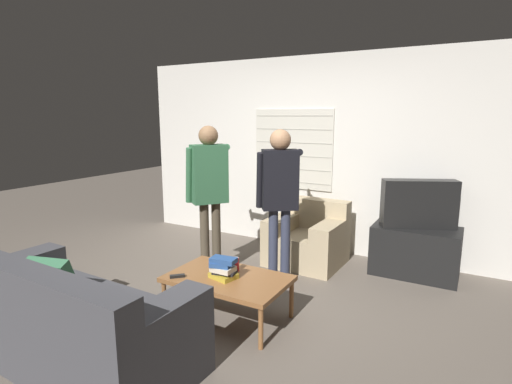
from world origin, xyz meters
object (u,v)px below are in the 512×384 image
object	(u,v)px
tv	(419,204)
person_right_standing	(280,188)
armchair_beige	(308,238)
spare_remote	(177,276)
couch_blue	(71,322)
book_stack	(223,268)
soda_can	(235,264)
coffee_table	(228,280)
person_left_standing	(209,183)

from	to	relation	value
tv	person_right_standing	xyz separation A→B (m)	(-1.24, -0.97, 0.22)
armchair_beige	spare_remote	size ratio (longest dim) A/B	7.32
couch_blue	person_right_standing	world-z (taller)	person_right_standing
person_right_standing	book_stack	bearing A→B (deg)	-130.38
spare_remote	book_stack	bearing A→B (deg)	71.74
tv	soda_can	size ratio (longest dim) A/B	6.39
coffee_table	person_right_standing	world-z (taller)	person_right_standing
couch_blue	person_right_standing	size ratio (longest dim) A/B	1.16
armchair_beige	book_stack	bearing A→B (deg)	88.30
soda_can	spare_remote	bearing A→B (deg)	-133.82
coffee_table	tv	bearing A→B (deg)	55.29
person_left_standing	spare_remote	bearing A→B (deg)	-123.77
armchair_beige	person_right_standing	bearing A→B (deg)	89.24
coffee_table	book_stack	size ratio (longest dim) A/B	4.18
couch_blue	armchair_beige	distance (m)	2.84
person_right_standing	coffee_table	bearing A→B (deg)	-129.65
couch_blue	tv	world-z (taller)	tv
tv	soda_can	world-z (taller)	tv
armchair_beige	book_stack	world-z (taller)	armchair_beige
book_stack	soda_can	xyz separation A→B (m)	(0.00, 0.20, -0.03)
coffee_table	person_right_standing	bearing A→B (deg)	86.40
couch_blue	spare_remote	distance (m)	0.92
person_left_standing	coffee_table	bearing A→B (deg)	-98.65
couch_blue	spare_remote	world-z (taller)	couch_blue
soda_can	person_left_standing	bearing A→B (deg)	140.35
coffee_table	book_stack	distance (m)	0.13
person_left_standing	person_right_standing	distance (m)	0.79
couch_blue	soda_can	distance (m)	1.41
couch_blue	spare_remote	size ratio (longest dim) A/B	15.91
person_left_standing	soda_can	xyz separation A→B (m)	(0.70, -0.58, -0.61)
couch_blue	armchair_beige	bearing A→B (deg)	76.89
person_left_standing	person_right_standing	world-z (taller)	person_left_standing
couch_blue	spare_remote	bearing A→B (deg)	75.44
tv	person_right_standing	world-z (taller)	person_right_standing
armchair_beige	person_left_standing	distance (m)	1.43
book_stack	coffee_table	bearing A→B (deg)	72.28
person_right_standing	soda_can	world-z (taller)	person_right_standing
person_left_standing	spare_remote	xyz separation A→B (m)	(0.33, -0.96, -0.66)
spare_remote	armchair_beige	bearing A→B (deg)	121.05
person_left_standing	tv	bearing A→B (deg)	-23.35
armchair_beige	person_left_standing	xyz separation A→B (m)	(-0.80, -0.91, 0.76)
person_right_standing	soda_can	xyz separation A→B (m)	(-0.07, -0.76, -0.59)
couch_blue	soda_can	size ratio (longest dim) A/B	15.20
couch_blue	book_stack	xyz separation A→B (m)	(0.62, 1.06, 0.17)
couch_blue	coffee_table	world-z (taller)	couch_blue
couch_blue	coffee_table	distance (m)	1.28
coffee_table	soda_can	distance (m)	0.18
tv	spare_remote	world-z (taller)	tv
coffee_table	soda_can	bearing A→B (deg)	95.34
person_right_standing	person_left_standing	bearing A→B (deg)	156.94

